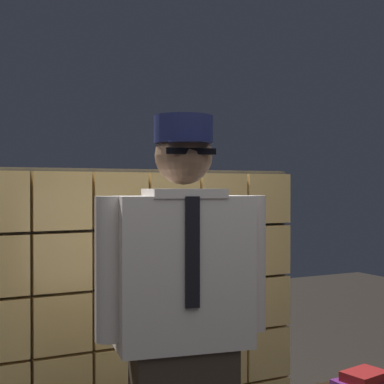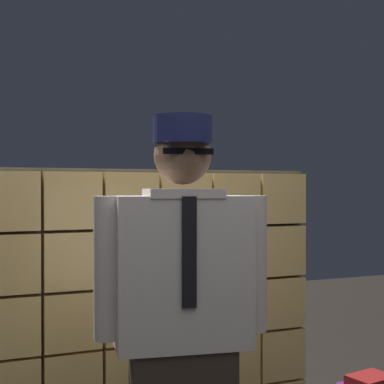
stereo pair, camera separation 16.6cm
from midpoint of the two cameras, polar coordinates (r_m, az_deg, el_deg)
glass_block_wall at (r=3.17m, az=-4.68°, el=-12.26°), size 2.23×0.10×1.60m
standing_person at (r=2.31m, az=1.17°, el=-13.58°), size 0.71×0.34×1.76m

